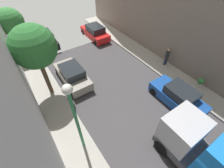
# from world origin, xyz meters

# --- Properties ---
(parked_car_left_3) EXTENTS (1.78, 4.20, 1.57)m
(parked_car_left_3) POSITION_xyz_m (-2.70, 11.03, 0.72)
(parked_car_left_3) COLOR gray
(parked_car_left_3) RESTS_ON ground
(parked_car_left_4) EXTENTS (1.78, 4.20, 1.57)m
(parked_car_left_4) POSITION_xyz_m (-2.70, 18.26, 0.72)
(parked_car_left_4) COLOR black
(parked_car_left_4) RESTS_ON ground
(parked_car_right_3) EXTENTS (1.78, 4.20, 1.57)m
(parked_car_right_3) POSITION_xyz_m (2.70, 4.42, 0.72)
(parked_car_right_3) COLOR #194799
(parked_car_right_3) RESTS_ON ground
(parked_car_right_4) EXTENTS (1.78, 4.20, 1.57)m
(parked_car_right_4) POSITION_xyz_m (2.70, 16.57, 0.72)
(parked_car_right_4) COLOR red
(parked_car_right_4) RESTS_ON ground
(pedestrian) EXTENTS (0.40, 0.36, 1.72)m
(pedestrian) POSITION_xyz_m (5.50, 8.07, 1.07)
(pedestrian) COLOR #2D334C
(pedestrian) RESTS_ON sidewalk_right
(street_tree_0) EXTENTS (2.37, 2.37, 4.62)m
(street_tree_0) POSITION_xyz_m (-5.23, 17.54, 3.56)
(street_tree_0) COLOR brown
(street_tree_0) RESTS_ON sidewalk_left
(street_tree_2) EXTENTS (2.83, 2.83, 5.53)m
(street_tree_2) POSITION_xyz_m (-4.73, 10.72, 4.23)
(street_tree_2) COLOR brown
(street_tree_2) RESTS_ON sidewalk_left
(potted_plant_1) EXTENTS (0.49, 0.49, 0.85)m
(potted_plant_1) POSITION_xyz_m (5.52, 4.42, 0.60)
(potted_plant_1) COLOR #B2A899
(potted_plant_1) RESTS_ON sidewalk_right
(lamp_post) EXTENTS (0.44, 0.44, 5.11)m
(lamp_post) POSITION_xyz_m (-4.60, 5.41, 3.55)
(lamp_post) COLOR #26723F
(lamp_post) RESTS_ON sidewalk_left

